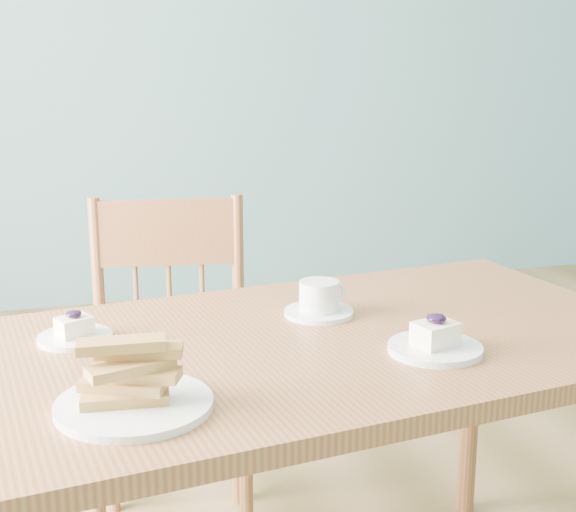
{
  "coord_description": "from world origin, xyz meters",
  "views": [
    {
      "loc": [
        -0.77,
        -1.61,
        1.25
      ],
      "look_at": [
        -0.35,
        -0.15,
        0.87
      ],
      "focal_mm": 50.0,
      "sensor_mm": 36.0,
      "label": 1
    }
  ],
  "objects_px": {
    "cheesecake_plate_far": "(75,333)",
    "coffee_cup": "(319,301)",
    "dining_chair": "(171,373)",
    "biscotti_plate": "(133,387)",
    "cheesecake_plate_near": "(435,342)",
    "dining_table": "(324,370)"
  },
  "relations": [
    {
      "from": "dining_chair",
      "to": "coffee_cup",
      "type": "height_order",
      "value": "dining_chair"
    },
    {
      "from": "cheesecake_plate_near",
      "to": "biscotti_plate",
      "type": "relative_size",
      "value": 0.71
    },
    {
      "from": "dining_chair",
      "to": "biscotti_plate",
      "type": "height_order",
      "value": "dining_chair"
    },
    {
      "from": "dining_chair",
      "to": "coffee_cup",
      "type": "bearing_deg",
      "value": -47.02
    },
    {
      "from": "dining_table",
      "to": "dining_chair",
      "type": "distance_m",
      "value": 0.6
    },
    {
      "from": "dining_table",
      "to": "dining_chair",
      "type": "height_order",
      "value": "dining_chair"
    },
    {
      "from": "coffee_cup",
      "to": "biscotti_plate",
      "type": "bearing_deg",
      "value": -150.87
    },
    {
      "from": "cheesecake_plate_far",
      "to": "coffee_cup",
      "type": "relative_size",
      "value": 0.97
    },
    {
      "from": "cheesecake_plate_far",
      "to": "biscotti_plate",
      "type": "xyz_separation_m",
      "value": [
        0.08,
        -0.35,
        0.02
      ]
    },
    {
      "from": "dining_chair",
      "to": "cheesecake_plate_near",
      "type": "height_order",
      "value": "dining_chair"
    },
    {
      "from": "biscotti_plate",
      "to": "coffee_cup",
      "type": "bearing_deg",
      "value": 40.55
    },
    {
      "from": "cheesecake_plate_far",
      "to": "biscotti_plate",
      "type": "distance_m",
      "value": 0.36
    },
    {
      "from": "dining_chair",
      "to": "biscotti_plate",
      "type": "bearing_deg",
      "value": -92.72
    },
    {
      "from": "dining_table",
      "to": "dining_chair",
      "type": "bearing_deg",
      "value": 106.73
    },
    {
      "from": "dining_table",
      "to": "biscotti_plate",
      "type": "xyz_separation_m",
      "value": [
        -0.39,
        -0.23,
        0.11
      ]
    },
    {
      "from": "dining_chair",
      "to": "biscotti_plate",
      "type": "relative_size",
      "value": 3.64
    },
    {
      "from": "dining_chair",
      "to": "cheesecake_plate_near",
      "type": "relative_size",
      "value": 5.11
    },
    {
      "from": "coffee_cup",
      "to": "cheesecake_plate_near",
      "type": "bearing_deg",
      "value": -74.67
    },
    {
      "from": "cheesecake_plate_far",
      "to": "coffee_cup",
      "type": "bearing_deg",
      "value": 2.01
    },
    {
      "from": "cheesecake_plate_near",
      "to": "biscotti_plate",
      "type": "distance_m",
      "value": 0.57
    },
    {
      "from": "dining_table",
      "to": "biscotti_plate",
      "type": "height_order",
      "value": "biscotti_plate"
    },
    {
      "from": "coffee_cup",
      "to": "biscotti_plate",
      "type": "distance_m",
      "value": 0.56
    }
  ]
}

